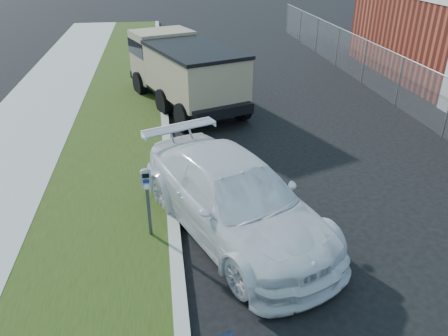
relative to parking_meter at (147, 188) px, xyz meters
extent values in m
plane|color=black|center=(3.07, 0.03, -1.23)|extent=(120.00, 120.00, 0.00)
cube|color=gray|center=(0.47, 2.03, -1.15)|extent=(0.25, 50.00, 0.15)
cube|color=#1F370F|center=(-1.13, 2.03, -1.16)|extent=(3.00, 50.00, 0.13)
plane|color=slate|center=(9.07, 7.03, -0.33)|extent=(0.00, 30.00, 30.00)
cylinder|color=gray|center=(9.07, 7.03, 0.57)|extent=(0.04, 30.00, 0.04)
cylinder|color=gray|center=(9.07, 7.03, -0.33)|extent=(0.06, 0.06, 1.80)
cylinder|color=gray|center=(9.07, 10.03, -0.33)|extent=(0.06, 0.06, 1.80)
cylinder|color=gray|center=(9.07, 13.03, -0.33)|extent=(0.06, 0.06, 1.80)
cylinder|color=gray|center=(9.07, 16.03, -0.33)|extent=(0.06, 0.06, 1.80)
cylinder|color=gray|center=(9.07, 19.03, -0.33)|extent=(0.06, 0.06, 1.80)
cylinder|color=gray|center=(9.07, 22.03, -0.33)|extent=(0.06, 0.06, 1.80)
cylinder|color=#3F4247|center=(0.00, 0.00, -0.54)|extent=(0.07, 0.07, 1.09)
cube|color=gray|center=(0.00, 0.00, 0.19)|extent=(0.20, 0.14, 0.33)
ellipsoid|color=gray|center=(0.00, 0.00, 0.35)|extent=(0.21, 0.14, 0.12)
cube|color=black|center=(0.00, -0.07, 0.30)|extent=(0.13, 0.01, 0.09)
cube|color=#0D1B8F|center=(0.00, -0.07, 0.18)|extent=(0.12, 0.01, 0.08)
cylinder|color=silver|center=(0.00, -0.07, 0.06)|extent=(0.12, 0.01, 0.12)
cube|color=#3F4247|center=(0.00, -0.07, 0.21)|extent=(0.04, 0.01, 0.05)
imported|color=white|center=(1.72, 0.18, -0.44)|extent=(4.11, 5.86, 1.58)
cube|color=black|center=(1.33, 8.09, -0.54)|extent=(4.02, 6.37, 0.33)
cube|color=#8F7B5C|center=(0.59, 10.13, 0.23)|extent=(2.66, 2.35, 1.88)
cube|color=black|center=(0.59, 10.13, 0.61)|extent=(2.69, 2.38, 0.56)
cube|color=#8F7B5C|center=(1.59, 7.39, 0.23)|extent=(3.48, 4.49, 1.51)
cube|color=black|center=(1.59, 7.39, 1.01)|extent=(3.60, 4.61, 0.11)
cube|color=black|center=(0.28, 10.97, -0.61)|extent=(2.17, 0.91, 0.28)
cylinder|color=black|center=(-0.40, 9.67, -0.76)|extent=(0.61, 0.99, 0.94)
cylinder|color=black|center=(1.64, 10.41, -0.76)|extent=(0.61, 0.99, 0.94)
cylinder|color=black|center=(0.48, 7.28, -0.76)|extent=(0.61, 0.99, 0.94)
cylinder|color=black|center=(2.51, 8.03, -0.76)|extent=(0.61, 0.99, 0.94)
cylinder|color=black|center=(1.06, 5.69, -0.76)|extent=(0.61, 0.99, 0.94)
cylinder|color=black|center=(3.10, 6.43, -0.76)|extent=(0.61, 0.99, 0.94)
camera|label=1|loc=(0.40, -7.46, 4.24)|focal=35.00mm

